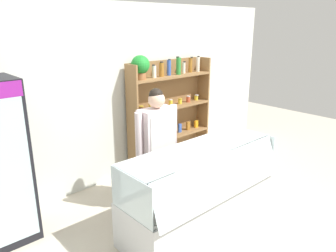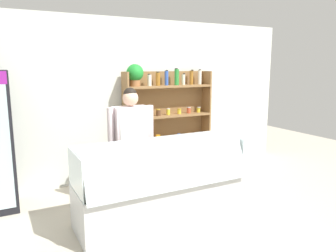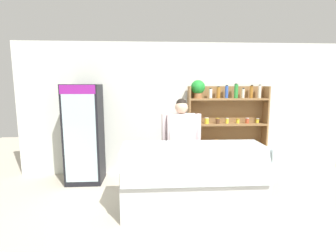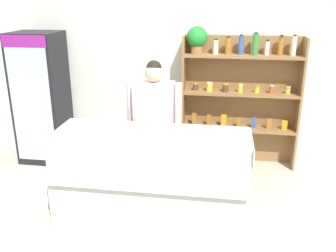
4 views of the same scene
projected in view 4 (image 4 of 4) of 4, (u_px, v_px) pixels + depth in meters
ground_plane at (160, 225)px, 4.04m from camera, size 12.00×12.00×0.00m
back_wall at (182, 67)px, 5.42m from camera, size 6.80×0.10×2.70m
drinks_fridge at (42, 98)px, 5.38m from camera, size 0.65×0.62×1.87m
shelving_unit at (235, 89)px, 5.19m from camera, size 1.61×0.29×1.95m
deli_display_case at (152, 192)px, 4.08m from camera, size 2.06×0.78×1.01m
shop_clerk at (154, 115)px, 4.51m from camera, size 0.67×0.25×1.63m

